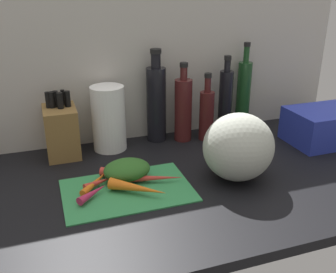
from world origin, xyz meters
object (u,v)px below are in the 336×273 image
Objects in this scene: bottle_3 at (225,101)px; cutting_board at (127,190)px; carrot_1 at (155,178)px; dish_rack at (324,126)px; carrot_2 at (93,193)px; winter_squash at (238,147)px; carrot_5 at (138,188)px; bottle_2 at (207,114)px; carrot_3 at (99,182)px; bottle_4 at (243,94)px; bottle_1 at (183,109)px; carrot_4 at (96,181)px; bottle_0 at (156,102)px; carrot_0 at (121,174)px; knife_block at (61,130)px; carrot_6 at (130,168)px; paper_towel_roll at (109,118)px.

cutting_board is at bearing -146.02° from bottle_3.
carrot_1 is 0.64× the size of dish_rack.
carrot_2 is 0.50× the size of winter_squash.
carrot_5 is 0.67× the size of bottle_2.
carrot_3 is at bearing 148.63° from cutting_board.
bottle_4 reaches higher than bottle_3.
dish_rack reaches higher than carrot_3.
winter_squash is at bearing -9.89° from carrot_1.
cutting_board is 1.45× the size of bottle_2.
winter_squash is 0.85× the size of bottle_2.
bottle_2 is at bearing -14.95° from bottle_1.
carrot_4 is 72.80cm from bottle_4.
cutting_board is 42.62cm from bottle_0.
carrot_2 is 67.69cm from bottle_3.
carrot_5 is (2.49, -10.61, 0.27)cm from carrot_0.
bottle_1 is at bearing -18.98° from bottle_0.
carrot_0 is at bearing -150.11° from bottle_2.
bottle_0 reaches higher than knife_block.
dish_rack is at bearing -45.84° from bottle_4.
knife_block is 97.47cm from dish_rack.
bottle_0 reaches higher than dish_rack.
bottle_3 is at bearing 2.29° from bottle_1.
bottle_4 is (67.27, 36.11, 12.66)cm from carrot_2.
knife_block is at bearing 129.49° from carrot_6.
winter_squash is (44.61, -1.84, 8.55)cm from carrot_2.
carrot_5 is 0.66× the size of dish_rack.
carrot_2 is 52.48cm from bottle_1.
bottle_1 is at bearing 34.61° from carrot_4.
bottle_1 reaches higher than paper_towel_roll.
paper_towel_roll is at bearing 133.51° from winter_squash.
carrot_0 is 4.79cm from carrot_6.
winter_squash is at bearing -161.73° from dish_rack.
dish_rack reaches higher than carrot_1.
carrot_3 is 43.42cm from winter_squash.
carrot_2 is at bearing -171.73° from dish_rack.
bottle_4 is at bearing 25.18° from carrot_3.
carrot_3 is 30.50cm from knife_block.
bottle_3 is (9.31, 3.05, 3.19)cm from bottle_2.
cutting_board is 2.46× the size of carrot_4.
bottle_1 is (27.35, 35.09, 9.99)cm from carrot_5.
paper_towel_roll reaches higher than carrot_4.
carrot_1 is 37.86cm from bottle_1.
bottle_1 is (20.50, 30.03, 10.55)cm from carrot_1.
paper_towel_roll is 56.10cm from bottle_4.
cutting_board is 3.42× the size of carrot_2.
bottle_1 reaches higher than carrot_0.
winter_squash is 0.96× the size of knife_block.
carrot_5 is 78.91cm from dish_rack.
carrot_6 is 0.41× the size of bottle_2.
carrot_3 is 0.28× the size of bottle_4.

